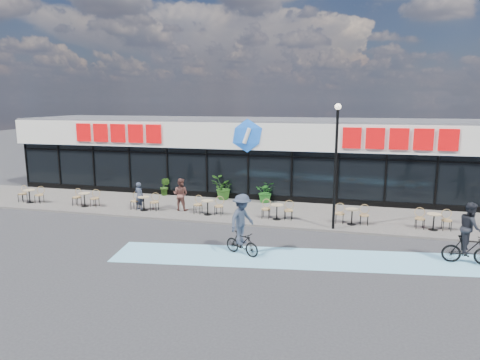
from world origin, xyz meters
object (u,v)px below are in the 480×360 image
Objects in this scene: potted_plant_mid at (222,188)px; cyclist_a at (242,225)px; patron_right at (181,194)px; bistro_set_0 at (31,194)px; potted_plant_right at (266,192)px; lamp_post at (336,156)px; potted_plant_left at (165,186)px; patron_left at (139,196)px; cyclist_b at (469,237)px.

cyclist_a is at bearing -68.76° from potted_plant_mid.
patron_right is at bearing -115.77° from potted_plant_mid.
patron_right reaches higher than bistro_set_0.
bistro_set_0 is 13.21m from potted_plant_right.
lamp_post reaches higher than potted_plant_mid.
potted_plant_left is (6.58, 3.49, 0.09)m from bistro_set_0.
lamp_post is 8.31m from patron_right.
patron_left is at bearing 13.79° from patron_right.
patron_right is (-7.83, 1.38, -2.41)m from lamp_post.
bistro_set_0 is 1.06× the size of patron_left.
patron_left reaches higher than potted_plant_right.
patron_left is 0.62× the size of cyclist_a.
potted_plant_mid is 0.81× the size of patron_right.
cyclist_a is at bearing 134.16° from patron_right.
bistro_set_0 is (-16.66, 0.94, -2.80)m from lamp_post.
potted_plant_left is 0.49× the size of cyclist_b.
patron_right is (2.24, -3.05, 0.30)m from potted_plant_left.
potted_plant_left is 3.65m from potted_plant_mid.
patron_right is at bearing -154.81° from patron_left.
potted_plant_mid is 0.61× the size of cyclist_b.
cyclist_b is at bearing 7.74° from cyclist_a.
potted_plant_left is 0.65× the size of patron_right.
potted_plant_left is 0.80× the size of potted_plant_mid.
potted_plant_mid is at bearing 111.24° from cyclist_a.
cyclist_a is at bearing -50.78° from potted_plant_left.
cyclist_b reaches higher than bistro_set_0.
cyclist_b is at bearing -26.20° from potted_plant_left.
cyclist_b is (11.20, -7.15, 0.19)m from potted_plant_mid.
potted_plant_mid is at bearing 177.81° from potted_plant_right.
lamp_post reaches higher than bistro_set_0.
cyclist_a is (0.63, -8.14, 0.45)m from potted_plant_right.
patron_left reaches higher than potted_plant_left.
potted_plant_left is 0.75× the size of patron_left.
potted_plant_mid is at bearing -122.39° from patron_left.
bistro_set_0 is at bearing 176.77° from lamp_post.
potted_plant_left is 3.80m from patron_right.
potted_plant_left is 0.91× the size of potted_plant_right.
lamp_post is at bearing -33.68° from potted_plant_mid.
potted_plant_right is at bearing -2.19° from potted_plant_mid.
bistro_set_0 is at bearing -152.05° from potted_plant_left.
potted_plant_right is (2.57, -0.10, -0.08)m from potted_plant_mid.
potted_plant_right is at bearing -141.39° from patron_right.
potted_plant_mid is (3.65, -0.15, 0.14)m from potted_plant_left.
potted_plant_mid is 8.85m from cyclist_a.
bistro_set_0 is 0.69× the size of cyclist_b.
potted_plant_right is at bearing 94.45° from cyclist_a.
potted_plant_left is at bearing 177.72° from potted_plant_right.
patron_left is 0.86× the size of patron_right.
lamp_post is 10.35m from patron_left.
bistro_set_0 is 1.27× the size of potted_plant_right.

